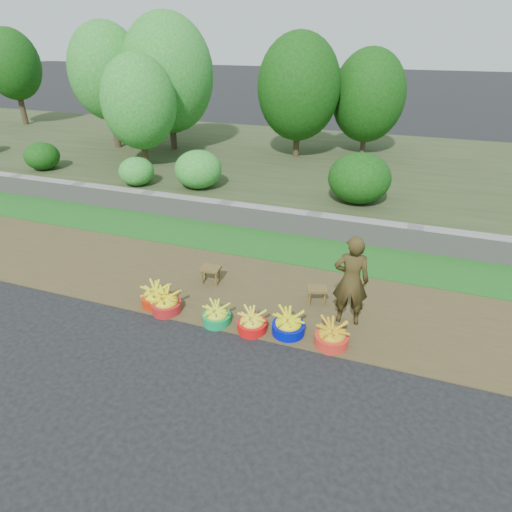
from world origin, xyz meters
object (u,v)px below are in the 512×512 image
(basin_e, at_px, (288,325))
(basin_f, at_px, (332,336))
(stool_left, at_px, (210,271))
(vendor_woman, at_px, (351,281))
(basin_c, at_px, (217,315))
(basin_d, at_px, (252,323))
(stool_right, at_px, (317,291))
(basin_a, at_px, (156,296))
(basin_b, at_px, (166,303))

(basin_e, relative_size, basin_f, 1.01)
(stool_left, bearing_deg, vendor_woman, -7.99)
(basin_c, bearing_deg, basin_e, 5.64)
(basin_e, bearing_deg, basin_d, -168.02)
(basin_c, distance_m, vendor_woman, 2.24)
(basin_d, height_order, stool_right, basin_d)
(basin_e, height_order, basin_f, basin_e)
(basin_e, distance_m, vendor_woman, 1.21)
(basin_a, bearing_deg, vendor_woman, 10.79)
(stool_right, bearing_deg, basin_a, -159.65)
(basin_b, height_order, basin_e, basin_e)
(basin_a, distance_m, basin_e, 2.41)
(basin_e, xyz_separation_m, vendor_woman, (0.82, 0.63, 0.62))
(stool_right, bearing_deg, basin_f, -66.04)
(basin_e, xyz_separation_m, stool_left, (-1.82, 1.00, 0.10))
(basin_a, bearing_deg, stool_left, 59.07)
(basin_d, bearing_deg, basin_c, 179.72)
(basin_a, distance_m, basin_d, 1.84)
(basin_d, relative_size, stool_right, 1.18)
(basin_d, bearing_deg, basin_b, 179.43)
(basin_d, relative_size, stool_left, 1.23)
(basin_b, height_order, stool_left, basin_b)
(basin_c, distance_m, basin_e, 1.20)
(basin_a, xyz_separation_m, basin_f, (3.10, -0.06, -0.00))
(basin_c, height_order, stool_right, basin_c)
(stool_left, bearing_deg, basin_e, -28.82)
(basin_c, xyz_separation_m, vendor_woman, (2.01, 0.75, 0.64))
(basin_c, bearing_deg, vendor_woman, 20.34)
(basin_a, xyz_separation_m, stool_right, (2.64, 0.98, 0.09))
(basin_d, xyz_separation_m, basin_e, (0.57, 0.12, 0.02))
(basin_b, bearing_deg, stool_left, 73.78)
(stool_left, bearing_deg, basin_f, -22.57)
(basin_b, relative_size, basin_c, 1.11)
(vendor_woman, bearing_deg, basin_d, 20.60)
(basin_d, distance_m, basin_e, 0.58)
(basin_b, relative_size, stool_right, 1.28)
(basin_e, relative_size, stool_right, 1.30)
(basin_c, height_order, basin_d, basin_d)
(stool_left, bearing_deg, basin_b, -106.22)
(basin_c, height_order, stool_left, basin_c)
(basin_c, bearing_deg, basin_f, 2.21)
(basin_a, xyz_separation_m, basin_c, (1.22, -0.13, -0.02))
(basin_e, relative_size, stool_left, 1.34)
(basin_d, height_order, vendor_woman, vendor_woman)
(stool_left, height_order, vendor_woman, vendor_woman)
(basin_a, bearing_deg, stool_right, 20.35)
(basin_e, distance_m, stool_right, 1.02)
(basin_c, bearing_deg, stool_right, 37.95)
(basin_a, bearing_deg, basin_d, -4.17)
(basin_a, relative_size, stool_right, 1.29)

